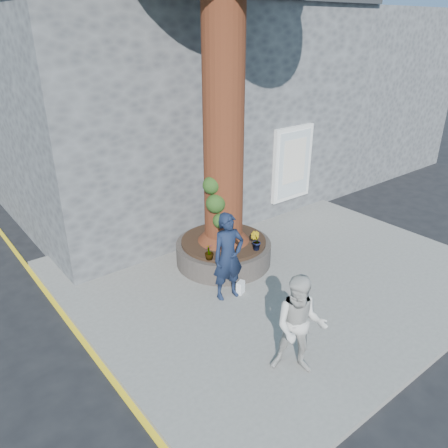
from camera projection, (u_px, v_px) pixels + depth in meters
ground at (253, 316)px, 8.94m from camera, size 120.00×120.00×0.00m
pavement at (272, 271)px, 10.48m from camera, size 9.00×8.00×0.12m
yellow_line at (92, 353)px, 7.93m from camera, size 0.10×30.00×0.01m
stone_shop at (165, 102)px, 14.17m from camera, size 10.30×8.30×6.30m
neighbour_shop at (325, 87)px, 18.76m from camera, size 6.00×8.00×6.00m
planter at (224, 251)px, 10.65m from camera, size 2.30×2.30×0.60m
man at (228, 257)px, 9.01m from camera, size 0.77×0.57×1.92m
woman at (300, 326)px, 7.03m from camera, size 1.09×1.10×1.80m
shopping_bag at (241, 287)px, 9.44m from camera, size 0.23×0.19×0.28m
plant_a at (238, 224)px, 10.87m from camera, size 0.25×0.22×0.40m
plant_b at (256, 241)px, 9.97m from camera, size 0.30×0.30×0.44m
plant_c at (209, 252)px, 9.58m from camera, size 0.23×0.23×0.36m
plant_d at (222, 217)px, 11.41m from camera, size 0.25×0.28×0.28m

